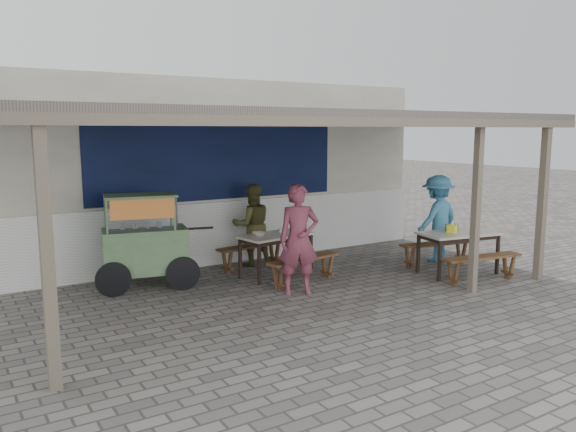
% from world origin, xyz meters
% --- Properties ---
extents(ground, '(60.00, 60.00, 0.00)m').
position_xyz_m(ground, '(0.00, 0.00, 0.00)').
color(ground, slate).
rests_on(ground, ground).
extents(back_wall, '(9.00, 1.28, 3.50)m').
position_xyz_m(back_wall, '(-0.00, 3.58, 1.72)').
color(back_wall, silver).
rests_on(back_wall, ground).
extents(warung_roof, '(9.00, 4.21, 2.81)m').
position_xyz_m(warung_roof, '(0.02, 0.90, 2.71)').
color(warung_roof, '#5E5550').
rests_on(warung_roof, ground).
extents(table_left, '(1.39, 0.85, 0.75)m').
position_xyz_m(table_left, '(0.21, 1.60, 0.67)').
color(table_left, beige).
rests_on(table_left, ground).
extents(bench_left_street, '(1.43, 0.51, 0.45)m').
position_xyz_m(bench_left_street, '(0.33, 0.90, 0.34)').
color(bench_left_street, brown).
rests_on(bench_left_street, ground).
extents(bench_left_wall, '(1.43, 0.51, 0.45)m').
position_xyz_m(bench_left_wall, '(0.10, 2.30, 0.34)').
color(bench_left_wall, brown).
rests_on(bench_left_wall, ground).
extents(table_right, '(1.48, 0.95, 0.75)m').
position_xyz_m(table_right, '(3.05, 0.02, 0.67)').
color(table_right, beige).
rests_on(table_right, ground).
extents(bench_right_street, '(1.50, 0.53, 0.45)m').
position_xyz_m(bench_right_street, '(2.95, -0.59, 0.34)').
color(bench_right_street, brown).
rests_on(bench_right_street, ground).
extents(bench_right_wall, '(1.50, 0.53, 0.45)m').
position_xyz_m(bench_right_wall, '(3.16, 0.63, 0.34)').
color(bench_right_wall, brown).
rests_on(bench_right_wall, ground).
extents(vendor_cart, '(1.98, 1.02, 1.53)m').
position_xyz_m(vendor_cart, '(-1.98, 2.09, 0.83)').
color(vendor_cart, '#628C5D').
rests_on(vendor_cart, ground).
extents(patron_street_side, '(0.74, 0.62, 1.73)m').
position_xyz_m(patron_street_side, '(-0.04, 0.50, 0.86)').
color(patron_street_side, brown).
rests_on(patron_street_side, ground).
extents(patron_wall_side, '(0.87, 0.75, 1.55)m').
position_xyz_m(patron_wall_side, '(0.24, 2.53, 0.78)').
color(patron_wall_side, '#4C4C25').
rests_on(patron_wall_side, ground).
extents(patron_right_table, '(1.16, 0.76, 1.69)m').
position_xyz_m(patron_right_table, '(3.49, 0.94, 0.84)').
color(patron_right_table, teal).
rests_on(patron_right_table, ground).
extents(tissue_box, '(0.18, 0.18, 0.14)m').
position_xyz_m(tissue_box, '(2.93, 0.07, 0.82)').
color(tissue_box, yellow).
rests_on(tissue_box, table_right).
extents(donation_box, '(0.22, 0.18, 0.13)m').
position_xyz_m(donation_box, '(3.02, 0.15, 0.81)').
color(donation_box, '#377D4C').
rests_on(donation_box, table_right).
extents(condiment_jar, '(0.07, 0.07, 0.08)m').
position_xyz_m(condiment_jar, '(0.36, 1.68, 0.79)').
color(condiment_jar, silver).
rests_on(condiment_jar, table_left).
extents(condiment_bowl, '(0.24, 0.24, 0.05)m').
position_xyz_m(condiment_bowl, '(-0.10, 1.66, 0.78)').
color(condiment_bowl, white).
rests_on(condiment_bowl, table_left).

